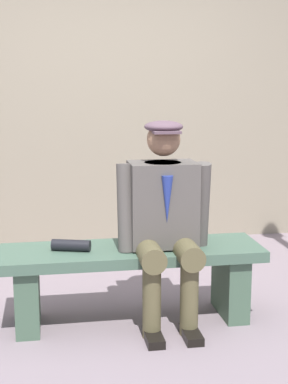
% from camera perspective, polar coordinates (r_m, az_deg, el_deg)
% --- Properties ---
extents(ground_plane, '(30.00, 30.00, 0.00)m').
position_cam_1_polar(ground_plane, '(3.76, -1.19, -12.55)').
color(ground_plane, slate).
extents(bench, '(1.62, 0.47, 0.48)m').
position_cam_1_polar(bench, '(3.64, -1.21, -7.76)').
color(bench, '#415B4B').
rests_on(bench, ground).
extents(seated_man, '(0.58, 0.57, 1.26)m').
position_cam_1_polar(seated_man, '(3.51, 2.03, -2.31)').
color(seated_man, '#504B47').
rests_on(seated_man, ground).
extents(rolled_magazine, '(0.25, 0.14, 0.07)m').
position_cam_1_polar(rolled_magazine, '(3.54, -7.22, -5.25)').
color(rolled_magazine, black).
rests_on(rolled_magazine, bench).
extents(stadium_wall, '(12.00, 0.24, 2.33)m').
position_cam_1_polar(stadium_wall, '(5.41, -4.27, 7.44)').
color(stadium_wall, gray).
rests_on(stadium_wall, ground).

